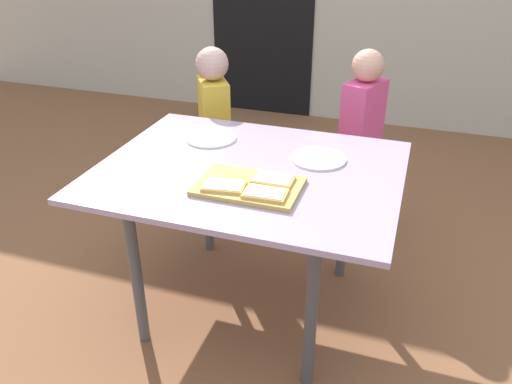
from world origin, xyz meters
name	(u,v)px	position (x,y,z in m)	size (l,w,h in m)	color
ground_plane	(250,303)	(0.00, 0.00, 0.00)	(16.00, 16.00, 0.00)	brown
dining_table	(250,184)	(0.00, 0.00, 0.63)	(1.20, 0.95, 0.71)	#AC96BD
cutting_board	(249,186)	(0.06, -0.17, 0.72)	(0.38, 0.26, 0.02)	tan
pizza_slice_near_left	(224,186)	(-0.02, -0.22, 0.73)	(0.17, 0.12, 0.01)	#E4AE55
pizza_slice_near_right	(265,193)	(0.14, -0.23, 0.73)	(0.16, 0.11, 0.01)	#E4AE55
pizza_slice_far_right	(273,180)	(0.13, -0.12, 0.73)	(0.15, 0.10, 0.01)	#E4AE55
plate_white_left	(211,138)	(-0.27, 0.23, 0.71)	(0.23, 0.23, 0.01)	white
plate_white_right	(318,158)	(0.25, 0.17, 0.71)	(0.23, 0.23, 0.01)	white
child_left	(214,124)	(-0.45, 0.71, 0.58)	(0.25, 0.28, 1.00)	#22323E
child_right	(361,132)	(0.34, 0.85, 0.58)	(0.22, 0.27, 1.02)	navy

